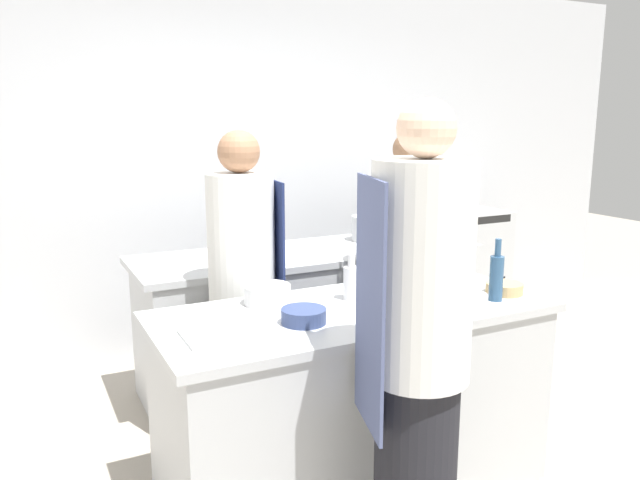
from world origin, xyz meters
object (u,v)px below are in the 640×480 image
object	(u,v)px
bottle_olive_oil	(496,276)
bowl_ceramic_blue	(467,299)
bottle_vinegar	(431,275)
stockpot	(368,228)
chef_at_stove	(243,292)
bottle_cooking_oil	(351,282)
bowl_prep_small	(268,294)
bottle_sauce	(437,262)
chef_at_prep_near	(418,356)
bottle_water	(409,271)
bowl_wooden_salad	(304,316)
chef_at_pass_far	(406,278)
bottle_wine	(445,271)
oven_range	(450,267)
bowl_mixing_large	(504,288)

from	to	relation	value
bottle_olive_oil	bowl_ceramic_blue	xyz separation A→B (m)	(-0.17, 0.01, -0.09)
bottle_vinegar	stockpot	world-z (taller)	bottle_vinegar
chef_at_stove	bottle_cooking_oil	size ratio (longest dim) A/B	7.64
bowl_prep_small	stockpot	world-z (taller)	stockpot
bottle_sauce	bowl_ceramic_blue	size ratio (longest dim) A/B	1.26
chef_at_stove	bottle_vinegar	world-z (taller)	chef_at_stove
bottle_olive_oil	bottle_sauce	distance (m)	0.43
chef_at_prep_near	stockpot	bearing A→B (deg)	-10.36
bottle_water	bowl_wooden_salad	xyz separation A→B (m)	(-0.65, -0.18, -0.08)
chef_at_stove	bowl_prep_small	xyz separation A→B (m)	(-0.02, -0.40, 0.10)
bottle_olive_oil	bottle_cooking_oil	distance (m)	0.68
chef_at_pass_far	bottle_sauce	bearing A→B (deg)	157.44
bottle_olive_oil	bottle_water	distance (m)	0.41
bottle_wine	bottle_cooking_oil	size ratio (longest dim) A/B	1.01
bottle_water	stockpot	size ratio (longest dim) A/B	1.19
bottle_olive_oil	bottle_sauce	bearing A→B (deg)	92.58
chef_at_stove	stockpot	xyz separation A→B (m)	(1.15, 0.65, 0.14)
bottle_cooking_oil	stockpot	size ratio (longest dim) A/B	0.94
chef_at_pass_far	stockpot	world-z (taller)	chef_at_pass_far
chef_at_prep_near	chef_at_pass_far	world-z (taller)	chef_at_prep_near
oven_range	bottle_sauce	world-z (taller)	bottle_sauce
oven_range	stockpot	distance (m)	1.30
bottle_wine	bowl_prep_small	world-z (taller)	bottle_wine
stockpot	chef_at_prep_near	bearing A→B (deg)	-116.31
chef_at_prep_near	bottle_wine	size ratio (longest dim) A/B	8.15
bowl_mixing_large	chef_at_prep_near	bearing A→B (deg)	-149.89
chef_at_pass_far	bowl_wooden_salad	bearing A→B (deg)	107.07
stockpot	bowl_prep_small	bearing A→B (deg)	-138.20
bottle_vinegar	bowl_mixing_large	world-z (taller)	bottle_vinegar
chef_at_pass_far	stockpot	xyz separation A→B (m)	(0.18, 0.73, 0.16)
chef_at_prep_near	chef_at_pass_far	size ratio (longest dim) A/B	1.09
bottle_wine	stockpot	size ratio (longest dim) A/B	0.96
bottle_wine	bowl_mixing_large	world-z (taller)	bottle_wine
bowl_mixing_large	bottle_sauce	bearing A→B (deg)	111.18
bowl_ceramic_blue	chef_at_stove	bearing A→B (deg)	133.80
oven_range	bottle_cooking_oil	bearing A→B (deg)	-139.16
bowl_prep_small	bowl_wooden_salad	world-z (taller)	bowl_prep_small
chef_at_stove	bottle_vinegar	xyz separation A→B (m)	(0.71, -0.66, 0.17)
oven_range	bowl_mixing_large	size ratio (longest dim) A/B	5.39
bottle_water	bowl_prep_small	bearing A→B (deg)	168.28
chef_at_pass_far	bottle_wine	size ratio (longest dim) A/B	7.48
chef_at_pass_far	bottle_wine	world-z (taller)	chef_at_pass_far
bottle_sauce	bowl_ceramic_blue	xyz separation A→B (m)	(-0.15, -0.42, -0.07)
bottle_water	bowl_ceramic_blue	xyz separation A→B (m)	(0.13, -0.28, -0.09)
chef_at_prep_near	bottle_water	distance (m)	0.87
chef_at_prep_near	bowl_prep_small	size ratio (longest dim) A/B	8.45
bottle_sauce	bowl_wooden_salad	xyz separation A→B (m)	(-0.93, -0.31, -0.06)
chef_at_prep_near	bowl_wooden_salad	xyz separation A→B (m)	(-0.19, 0.55, 0.02)
bottle_wine	bowl_ceramic_blue	distance (m)	0.30
bottle_vinegar	bottle_wine	world-z (taller)	bottle_vinegar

